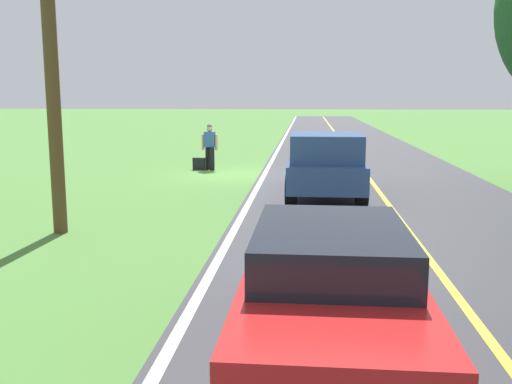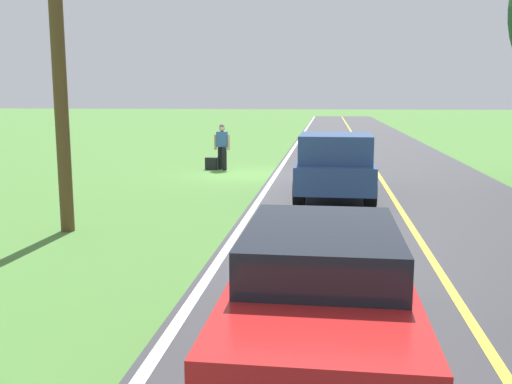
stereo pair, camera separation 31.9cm
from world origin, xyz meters
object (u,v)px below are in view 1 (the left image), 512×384
(pickup_truck_passing, at_px, (326,163))
(utility_pole_roadside, at_px, (48,13))
(suitcase_carried, at_px, (199,164))
(hitchhiker_walking, at_px, (210,144))
(sedan_ahead_same_lane, at_px, (330,288))

(pickup_truck_passing, distance_m, utility_pole_roadside, 8.14)
(suitcase_carried, relative_size, utility_pole_roadside, 0.05)
(utility_pole_roadside, bearing_deg, pickup_truck_passing, -139.39)
(hitchhiker_walking, height_order, suitcase_carried, hitchhiker_walking)
(utility_pole_roadside, bearing_deg, suitcase_carried, -95.39)
(hitchhiker_walking, distance_m, pickup_truck_passing, 6.99)
(pickup_truck_passing, height_order, utility_pole_roadside, utility_pole_roadside)
(pickup_truck_passing, bearing_deg, sedan_ahead_same_lane, 88.55)
(suitcase_carried, height_order, utility_pole_roadside, utility_pole_roadside)
(hitchhiker_walking, relative_size, suitcase_carried, 3.75)
(utility_pole_roadside, bearing_deg, hitchhiker_walking, -97.66)
(hitchhiker_walking, height_order, sedan_ahead_same_lane, hitchhiker_walking)
(suitcase_carried, bearing_deg, utility_pole_roadside, -2.80)
(hitchhiker_walking, distance_m, sedan_ahead_same_lane, 16.13)
(sedan_ahead_same_lane, distance_m, utility_pole_roadside, 8.33)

